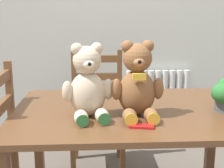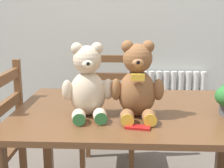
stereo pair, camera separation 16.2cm
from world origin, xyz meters
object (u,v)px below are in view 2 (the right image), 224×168
Objects in this scene: wooden_chair_behind at (109,111)px; teddy_bear_right at (137,85)px; teddy_bear_left at (88,85)px; chocolate_bar at (138,127)px.

wooden_chair_behind is 2.47× the size of teddy_bear_right.
teddy_bear_left is (-0.05, -0.93, 0.44)m from wooden_chair_behind.
teddy_bear_right is at bearing 89.55° from chocolate_bar.
teddy_bear_right is 3.41× the size of chocolate_bar.
teddy_bear_right is 0.24m from chocolate_bar.
teddy_bear_left is 0.97× the size of teddy_bear_right.
teddy_bear_left is 0.35m from chocolate_bar.
wooden_chair_behind is 2.55× the size of teddy_bear_left.
teddy_bear_right is at bearing 102.41° from wooden_chair_behind.
chocolate_bar is at bearing 134.83° from teddy_bear_left.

